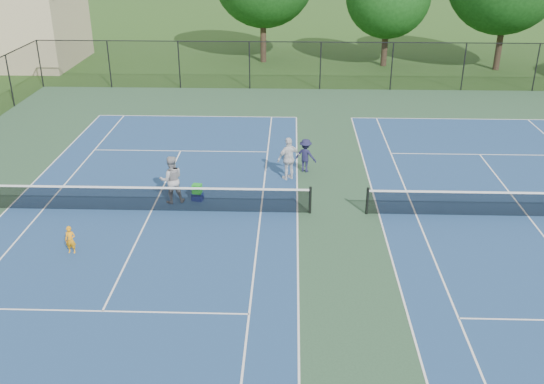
{
  "coord_description": "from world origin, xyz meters",
  "views": [
    {
      "loc": [
        -1.78,
        -20.28,
        10.04
      ],
      "look_at": [
        -2.43,
        -1.0,
        1.3
      ],
      "focal_mm": 40.0,
      "sensor_mm": 36.0,
      "label": 1
    }
  ],
  "objects_px": {
    "bystander_a": "(289,159)",
    "bystander_b": "(306,155)",
    "ball_crate": "(198,197)",
    "clapboard_house": "(6,21)",
    "ball_hopper": "(197,189)",
    "instructor": "(171,180)",
    "child_player": "(70,240)"
  },
  "relations": [
    {
      "from": "bystander_a",
      "to": "bystander_b",
      "type": "bearing_deg",
      "value": -159.72
    },
    {
      "from": "ball_crate",
      "to": "clapboard_house",
      "type": "bearing_deg",
      "value": 126.23
    },
    {
      "from": "bystander_b",
      "to": "ball_hopper",
      "type": "distance_m",
      "value": 5.27
    },
    {
      "from": "clapboard_house",
      "to": "ball_crate",
      "type": "bearing_deg",
      "value": -53.77
    },
    {
      "from": "instructor",
      "to": "ball_crate",
      "type": "distance_m",
      "value": 1.24
    },
    {
      "from": "bystander_b",
      "to": "ball_crate",
      "type": "bearing_deg",
      "value": 59.37
    },
    {
      "from": "ball_crate",
      "to": "ball_hopper",
      "type": "height_order",
      "value": "ball_hopper"
    },
    {
      "from": "bystander_b",
      "to": "instructor",
      "type": "bearing_deg",
      "value": 55.52
    },
    {
      "from": "ball_crate",
      "to": "ball_hopper",
      "type": "bearing_deg",
      "value": 90.0
    },
    {
      "from": "instructor",
      "to": "ball_hopper",
      "type": "relative_size",
      "value": 5.05
    },
    {
      "from": "instructor",
      "to": "ball_hopper",
      "type": "distance_m",
      "value": 1.05
    },
    {
      "from": "bystander_a",
      "to": "bystander_b",
      "type": "height_order",
      "value": "bystander_a"
    },
    {
      "from": "ball_hopper",
      "to": "bystander_a",
      "type": "bearing_deg",
      "value": 32.46
    },
    {
      "from": "clapboard_house",
      "to": "child_player",
      "type": "height_order",
      "value": "clapboard_house"
    },
    {
      "from": "child_player",
      "to": "bystander_a",
      "type": "bearing_deg",
      "value": 42.43
    },
    {
      "from": "ball_hopper",
      "to": "clapboard_house",
      "type": "bearing_deg",
      "value": 126.23
    },
    {
      "from": "child_player",
      "to": "bystander_b",
      "type": "distance_m",
      "value": 10.66
    },
    {
      "from": "bystander_a",
      "to": "child_player",
      "type": "bearing_deg",
      "value": 11.71
    },
    {
      "from": "bystander_b",
      "to": "bystander_a",
      "type": "bearing_deg",
      "value": 73.87
    },
    {
      "from": "clapboard_house",
      "to": "bystander_b",
      "type": "relative_size",
      "value": 7.31
    },
    {
      "from": "instructor",
      "to": "clapboard_house",
      "type": "bearing_deg",
      "value": -71.74
    },
    {
      "from": "child_player",
      "to": "bystander_a",
      "type": "distance_m",
      "value": 9.56
    },
    {
      "from": "clapboard_house",
      "to": "child_player",
      "type": "relative_size",
      "value": 11.25
    },
    {
      "from": "bystander_a",
      "to": "ball_hopper",
      "type": "bearing_deg",
      "value": 1.95
    },
    {
      "from": "clapboard_house",
      "to": "ball_crate",
      "type": "height_order",
      "value": "clapboard_house"
    },
    {
      "from": "clapboard_house",
      "to": "instructor",
      "type": "relative_size",
      "value": 5.71
    },
    {
      "from": "bystander_a",
      "to": "ball_crate",
      "type": "distance_m",
      "value": 4.26
    },
    {
      "from": "clapboard_house",
      "to": "child_player",
      "type": "bearing_deg",
      "value": -63.49
    },
    {
      "from": "bystander_b",
      "to": "ball_hopper",
      "type": "bearing_deg",
      "value": 59.37
    },
    {
      "from": "child_player",
      "to": "ball_hopper",
      "type": "xyz_separation_m",
      "value": [
        3.54,
        4.17,
        0.02
      ]
    },
    {
      "from": "child_player",
      "to": "ball_crate",
      "type": "relative_size",
      "value": 2.32
    },
    {
      "from": "clapboard_house",
      "to": "ball_hopper",
      "type": "relative_size",
      "value": 28.84
    }
  ]
}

